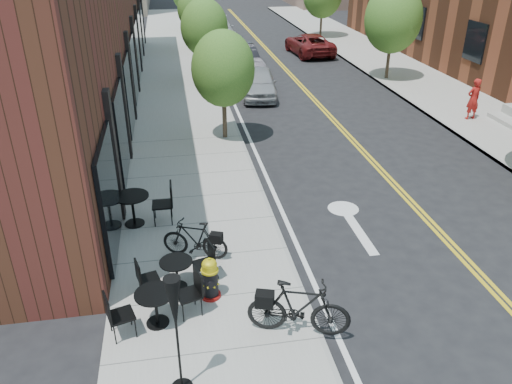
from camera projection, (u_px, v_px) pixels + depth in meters
ground at (303, 291)px, 10.53m from camera, size 120.00×120.00×0.00m
sidewalk_near at (186, 131)px, 18.96m from camera, size 4.00×70.00×0.12m
sidewalk_far at (475, 114)px, 20.78m from camera, size 4.00×70.00×0.12m
building_near at (64, 24)px, 20.20m from camera, size 5.00×28.00×7.00m
tree_near_a at (223, 69)px, 17.13m from camera, size 2.20×2.20×3.81m
tree_near_b at (204, 28)px, 24.08m from camera, size 2.30×2.30×3.98m
tree_near_c at (194, 10)px, 31.17m from camera, size 2.10×2.10×3.67m
tree_far_b at (393, 18)px, 24.44m from camera, size 2.80×2.80×4.62m
fire_hydrant at (210, 279)px, 10.01m from camera, size 0.53×0.53×0.94m
bicycle_left at (195, 239)px, 11.26m from camera, size 1.59×0.99×0.93m
bicycle_right at (299, 308)px, 9.02m from camera, size 1.97×1.09×1.14m
bistro_set_a at (177, 270)px, 10.28m from camera, size 1.62×0.84×0.85m
bistro_set_b at (156, 304)px, 9.28m from camera, size 1.79×0.94×0.94m
bistro_set_c at (133, 206)px, 12.51m from camera, size 1.98×0.87×1.07m
patio_umbrella at (175, 312)px, 7.41m from camera, size 0.36×0.36×2.22m
parked_car_a at (259, 83)px, 22.93m from camera, size 2.04×3.98×1.30m
parked_car_b at (240, 60)px, 26.66m from camera, size 2.14×4.79×1.53m
parked_car_c at (219, 29)px, 35.61m from camera, size 2.02×4.94×1.43m
parked_car_far at (309, 44)px, 31.09m from camera, size 2.45×4.79×1.29m
pedestrian at (473, 99)px, 19.69m from camera, size 0.65×0.48×1.63m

